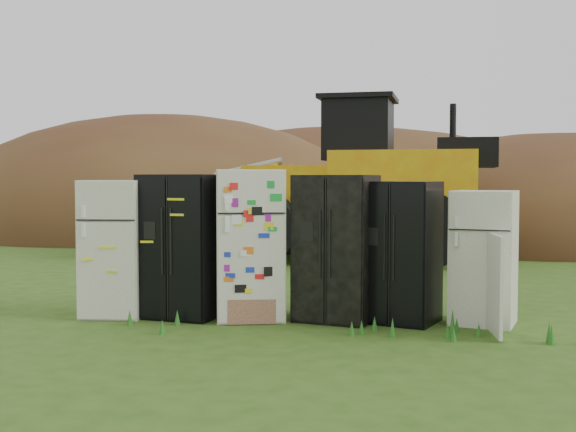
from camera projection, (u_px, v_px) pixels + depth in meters
name	position (u px, v px, depth m)	size (l,w,h in m)	color
ground	(299.00, 319.00, 9.13)	(120.00, 120.00, 0.00)	#2C4C14
fridge_leftmost	(116.00, 248.00, 9.35)	(0.78, 0.75, 1.76)	white
fridge_black_side	(182.00, 246.00, 9.28)	(0.96, 0.76, 1.83)	black
fridge_sticker	(250.00, 245.00, 9.14)	(0.84, 0.78, 1.89)	silver
fridge_dark_mid	(336.00, 248.00, 9.05)	(0.93, 0.76, 1.83)	black
fridge_black_right	(400.00, 252.00, 8.94)	(0.87, 0.73, 1.75)	black
fridge_open_door	(484.00, 257.00, 8.83)	(0.74, 0.68, 1.64)	white
wheel_loader	(318.00, 179.00, 15.82)	(7.33, 2.97, 3.55)	gold
dirt_mound_right	(561.00, 241.00, 20.55)	(14.98, 10.99, 6.14)	#3F2014
dirt_mound_left	(161.00, 232.00, 24.02)	(15.48, 11.61, 7.78)	#3F2014
dirt_mound_back	(343.00, 226.00, 26.91)	(19.69, 13.13, 7.38)	#3F2014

